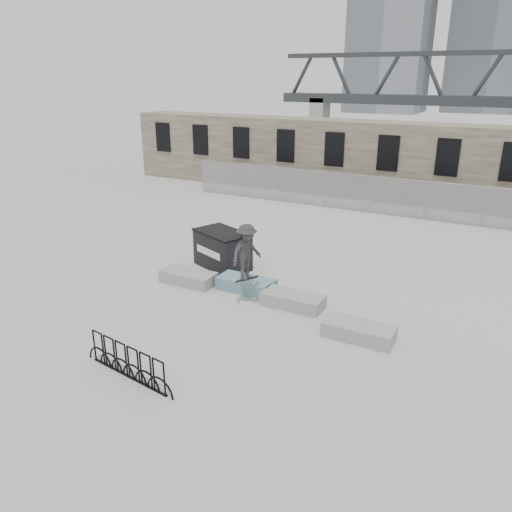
{
  "coord_description": "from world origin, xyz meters",
  "views": [
    {
      "loc": [
        7.02,
        -13.57,
        7.1
      ],
      "look_at": [
        -0.56,
        0.37,
        1.3
      ],
      "focal_mm": 35.0,
      "sensor_mm": 36.0,
      "label": 1
    }
  ],
  "objects": [
    {
      "name": "bike_rack",
      "position": [
        -0.84,
        -5.75,
        0.44
      ],
      "size": [
        3.12,
        0.49,
        0.9
      ],
      "rotation": [
        0.0,
        0.0,
        -0.14
      ],
      "color": "black",
      "rests_on": "ground"
    },
    {
      "name": "planter_center_left",
      "position": [
        -0.89,
        0.26,
        0.24
      ],
      "size": [
        2.0,
        0.9,
        0.45
      ],
      "color": "#2C6A85",
      "rests_on": "ground"
    },
    {
      "name": "planter_center_right",
      "position": [
        1.06,
        -0.14,
        0.24
      ],
      "size": [
        2.0,
        0.9,
        0.45
      ],
      "color": "#999997",
      "rests_on": "ground"
    },
    {
      "name": "ground",
      "position": [
        0.0,
        0.0,
        0.0
      ],
      "size": [
        120.0,
        120.0,
        0.0
      ],
      "primitive_type": "plane",
      "color": "#B5B5B0",
      "rests_on": "ground"
    },
    {
      "name": "stone_wall",
      "position": [
        0.0,
        16.24,
        2.26
      ],
      "size": [
        36.0,
        2.58,
        4.5
      ],
      "color": "brown",
      "rests_on": "ground"
    },
    {
      "name": "dumpster",
      "position": [
        -2.81,
        1.79,
        0.73
      ],
      "size": [
        2.54,
        2.06,
        1.45
      ],
      "rotation": [
        0.0,
        0.0,
        -0.38
      ],
      "color": "black",
      "rests_on": "ground"
    },
    {
      "name": "chainlink_fence",
      "position": [
        -0.0,
        12.5,
        1.04
      ],
      "size": [
        22.06,
        0.06,
        2.02
      ],
      "color": "gray",
      "rests_on": "ground"
    },
    {
      "name": "skateboarder",
      "position": [
        -0.36,
        -0.63,
        1.8
      ],
      "size": [
        0.98,
        1.32,
        2.01
      ],
      "rotation": [
        0.0,
        0.0,
        1.29
      ],
      "color": "#2E2D30",
      "rests_on": "ground"
    },
    {
      "name": "planter_offset",
      "position": [
        3.58,
        -1.12,
        0.24
      ],
      "size": [
        2.0,
        0.9,
        0.45
      ],
      "color": "#999997",
      "rests_on": "ground"
    },
    {
      "name": "planter_far_left",
      "position": [
        -3.04,
        -0.17,
        0.24
      ],
      "size": [
        2.0,
        0.9,
        0.45
      ],
      "color": "#999997",
      "rests_on": "ground"
    }
  ]
}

